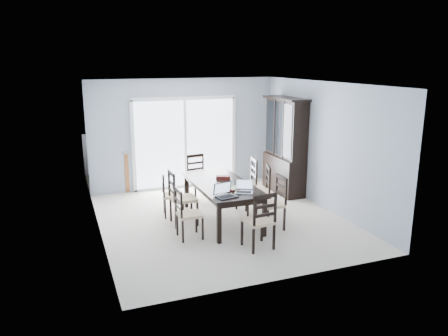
{
  "coord_description": "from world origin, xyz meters",
  "views": [
    {
      "loc": [
        -2.78,
        -7.44,
        3.02
      ],
      "look_at": [
        0.05,
        0.0,
        1.04
      ],
      "focal_mm": 35.0,
      "sensor_mm": 36.0,
      "label": 1
    }
  ],
  "objects_px": {
    "chair_left_far": "(169,189)",
    "laptop_silver": "(244,190)",
    "dining_table": "(222,187)",
    "chair_end_near": "(261,215)",
    "hot_tub": "(148,161)",
    "cell_phone": "(239,195)",
    "chair_left_near": "(184,208)",
    "chair_right_near": "(275,197)",
    "chair_right_far": "(249,177)",
    "game_box": "(223,177)",
    "chair_right_mid": "(262,185)",
    "laptop_dark": "(227,194)",
    "chair_left_mid": "(178,192)",
    "chair_end_far": "(197,172)",
    "china_hutch": "(285,147)"
  },
  "relations": [
    {
      "from": "chair_right_mid",
      "to": "chair_end_far",
      "type": "xyz_separation_m",
      "value": [
        -0.85,
        1.56,
        -0.03
      ]
    },
    {
      "from": "chair_right_far",
      "to": "laptop_silver",
      "type": "distance_m",
      "value": 1.55
    },
    {
      "from": "dining_table",
      "to": "chair_end_near",
      "type": "distance_m",
      "value": 1.49
    },
    {
      "from": "dining_table",
      "to": "laptop_silver",
      "type": "height_order",
      "value": "laptop_silver"
    },
    {
      "from": "chair_left_near",
      "to": "chair_left_mid",
      "type": "height_order",
      "value": "chair_left_mid"
    },
    {
      "from": "chair_left_far",
      "to": "chair_end_near",
      "type": "bearing_deg",
      "value": 35.27
    },
    {
      "from": "chair_right_mid",
      "to": "laptop_silver",
      "type": "xyz_separation_m",
      "value": [
        -0.72,
        -0.74,
        0.19
      ]
    },
    {
      "from": "chair_left_far",
      "to": "cell_phone",
      "type": "xyz_separation_m",
      "value": [
        0.9,
        -1.42,
        0.21
      ]
    },
    {
      "from": "chair_right_far",
      "to": "game_box",
      "type": "height_order",
      "value": "chair_right_far"
    },
    {
      "from": "hot_tub",
      "to": "chair_right_mid",
      "type": "bearing_deg",
      "value": -65.2
    },
    {
      "from": "china_hutch",
      "to": "game_box",
      "type": "xyz_separation_m",
      "value": [
        -1.9,
        -1.01,
        -0.29
      ]
    },
    {
      "from": "cell_phone",
      "to": "game_box",
      "type": "distance_m",
      "value": 1.06
    },
    {
      "from": "dining_table",
      "to": "hot_tub",
      "type": "height_order",
      "value": "hot_tub"
    },
    {
      "from": "laptop_dark",
      "to": "chair_left_far",
      "type": "bearing_deg",
      "value": 102.14
    },
    {
      "from": "chair_left_far",
      "to": "chair_right_near",
      "type": "bearing_deg",
      "value": 61.16
    },
    {
      "from": "dining_table",
      "to": "chair_right_near",
      "type": "distance_m",
      "value": 1.06
    },
    {
      "from": "chair_left_mid",
      "to": "chair_right_far",
      "type": "height_order",
      "value": "chair_left_mid"
    },
    {
      "from": "chair_left_far",
      "to": "chair_end_far",
      "type": "height_order",
      "value": "chair_end_far"
    },
    {
      "from": "dining_table",
      "to": "china_hutch",
      "type": "distance_m",
      "value": 2.41
    },
    {
      "from": "cell_phone",
      "to": "chair_left_near",
      "type": "bearing_deg",
      "value": -172.9
    },
    {
      "from": "chair_right_far",
      "to": "laptop_silver",
      "type": "relative_size",
      "value": 3.11
    },
    {
      "from": "chair_right_far",
      "to": "chair_end_near",
      "type": "bearing_deg",
      "value": 171.26
    },
    {
      "from": "chair_right_mid",
      "to": "cell_phone",
      "type": "distance_m",
      "value": 1.19
    },
    {
      "from": "dining_table",
      "to": "game_box",
      "type": "height_order",
      "value": "game_box"
    },
    {
      "from": "chair_left_mid",
      "to": "chair_end_far",
      "type": "relative_size",
      "value": 1.08
    },
    {
      "from": "chair_left_near",
      "to": "chair_right_far",
      "type": "relative_size",
      "value": 0.88
    },
    {
      "from": "chair_left_far",
      "to": "laptop_silver",
      "type": "height_order",
      "value": "chair_left_far"
    },
    {
      "from": "chair_right_far",
      "to": "cell_phone",
      "type": "distance_m",
      "value": 1.68
    },
    {
      "from": "china_hutch",
      "to": "chair_end_far",
      "type": "xyz_separation_m",
      "value": [
        -2.01,
        0.32,
        -0.48
      ]
    },
    {
      "from": "laptop_silver",
      "to": "game_box",
      "type": "xyz_separation_m",
      "value": [
        -0.02,
        0.97,
        -0.02
      ]
    },
    {
      "from": "chair_left_far",
      "to": "chair_right_near",
      "type": "height_order",
      "value": "chair_right_near"
    },
    {
      "from": "chair_right_near",
      "to": "game_box",
      "type": "xyz_separation_m",
      "value": [
        -0.66,
        0.95,
        0.18
      ]
    },
    {
      "from": "chair_left_far",
      "to": "laptop_dark",
      "type": "distance_m",
      "value": 1.64
    },
    {
      "from": "chair_right_mid",
      "to": "laptop_silver",
      "type": "height_order",
      "value": "chair_right_mid"
    },
    {
      "from": "chair_end_far",
      "to": "hot_tub",
      "type": "relative_size",
      "value": 0.51
    },
    {
      "from": "chair_right_near",
      "to": "hot_tub",
      "type": "height_order",
      "value": "chair_right_near"
    },
    {
      "from": "dining_table",
      "to": "chair_left_near",
      "type": "bearing_deg",
      "value": -146.63
    },
    {
      "from": "hot_tub",
      "to": "chair_end_near",
      "type": "bearing_deg",
      "value": -80.21
    },
    {
      "from": "chair_left_near",
      "to": "laptop_dark",
      "type": "distance_m",
      "value": 0.77
    },
    {
      "from": "chair_left_near",
      "to": "chair_end_far",
      "type": "distance_m",
      "value": 2.35
    },
    {
      "from": "cell_phone",
      "to": "laptop_silver",
      "type": "bearing_deg",
      "value": 51.99
    },
    {
      "from": "chair_end_far",
      "to": "game_box",
      "type": "xyz_separation_m",
      "value": [
        0.11,
        -1.33,
        0.19
      ]
    },
    {
      "from": "chair_right_mid",
      "to": "dining_table",
      "type": "bearing_deg",
      "value": 109.34
    },
    {
      "from": "chair_left_mid",
      "to": "game_box",
      "type": "xyz_separation_m",
      "value": [
        0.95,
        0.15,
        0.15
      ]
    },
    {
      "from": "china_hutch",
      "to": "chair_right_mid",
      "type": "distance_m",
      "value": 1.75
    },
    {
      "from": "chair_right_far",
      "to": "dining_table",
      "type": "bearing_deg",
      "value": 137.18
    },
    {
      "from": "chair_left_far",
      "to": "chair_end_near",
      "type": "xyz_separation_m",
      "value": [
        1.01,
        -2.1,
        0.06
      ]
    },
    {
      "from": "dining_table",
      "to": "chair_left_mid",
      "type": "relative_size",
      "value": 1.83
    },
    {
      "from": "cell_phone",
      "to": "hot_tub",
      "type": "height_order",
      "value": "hot_tub"
    },
    {
      "from": "dining_table",
      "to": "chair_end_far",
      "type": "height_order",
      "value": "chair_end_far"
    }
  ]
}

